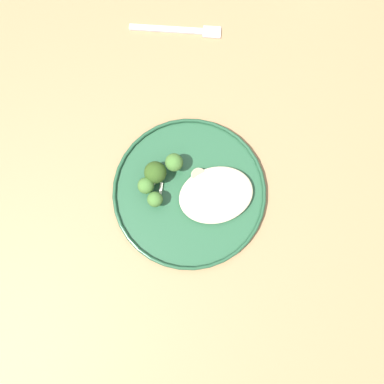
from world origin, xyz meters
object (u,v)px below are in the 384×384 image
at_px(seared_scallop_front_small, 229,191).
at_px(broccoli_floret_tall_stalk, 158,172).
at_px(dinner_plate, 192,193).
at_px(dinner_fork, 181,29).
at_px(broccoli_floret_center_pile, 177,162).
at_px(broccoli_floret_small_sprig, 158,201).
at_px(seared_scallop_large_seared, 226,202).
at_px(seared_scallop_left_edge, 201,192).
at_px(seared_scallop_right_edge, 201,175).
at_px(seared_scallop_on_noodles, 217,194).
at_px(broccoli_floret_front_edge, 148,185).

bearing_deg(seared_scallop_front_small, broccoli_floret_tall_stalk, -28.46).
xyz_separation_m(dinner_plate, seared_scallop_front_small, (-0.07, 0.02, 0.01)).
bearing_deg(seared_scallop_front_small, dinner_fork, -89.83).
distance_m(broccoli_floret_center_pile, dinner_fork, 0.29).
bearing_deg(broccoli_floret_small_sprig, broccoli_floret_center_pile, -129.91).
relative_size(seared_scallop_large_seared, broccoli_floret_center_pile, 0.42).
xyz_separation_m(seared_scallop_left_edge, dinner_fork, (-0.05, -0.34, -0.02)).
bearing_deg(seared_scallop_left_edge, seared_scallop_right_edge, -105.20).
height_order(seared_scallop_left_edge, broccoli_floret_center_pile, broccoli_floret_center_pile).
bearing_deg(seared_scallop_on_noodles, broccoli_floret_small_sprig, -7.04).
distance_m(seared_scallop_on_noodles, broccoli_floret_front_edge, 0.13).
height_order(seared_scallop_front_small, broccoli_floret_small_sprig, broccoli_floret_small_sprig).
distance_m(seared_scallop_on_noodles, dinner_fork, 0.35).
height_order(seared_scallop_front_small, broccoli_floret_front_edge, broccoli_floret_front_edge).
relative_size(seared_scallop_left_edge, broccoli_floret_small_sprig, 0.76).
bearing_deg(seared_scallop_right_edge, seared_scallop_left_edge, 74.80).
height_order(broccoli_floret_small_sprig, broccoli_floret_tall_stalk, broccoli_floret_tall_stalk).
height_order(seared_scallop_large_seared, broccoli_floret_front_edge, broccoli_floret_front_edge).
relative_size(broccoli_floret_center_pile, dinner_fork, 0.29).
distance_m(seared_scallop_large_seared, broccoli_floret_center_pile, 0.12).
bearing_deg(broccoli_floret_front_edge, seared_scallop_large_seared, 153.36).
distance_m(seared_scallop_front_small, broccoli_floret_tall_stalk, 0.14).
bearing_deg(seared_scallop_on_noodles, seared_scallop_large_seared, 123.00).
relative_size(seared_scallop_right_edge, broccoli_floret_front_edge, 0.64).
bearing_deg(seared_scallop_front_small, seared_scallop_on_noodles, 1.52).
bearing_deg(dinner_plate, broccoli_floret_center_pile, -76.63).
bearing_deg(broccoli_floret_small_sprig, dinner_plate, -177.17).
bearing_deg(seared_scallop_right_edge, broccoli_floret_center_pile, -39.37).
bearing_deg(seared_scallop_left_edge, dinner_plate, -14.02).
xyz_separation_m(broccoli_floret_tall_stalk, dinner_fork, (-0.12, -0.28, -0.04)).
xyz_separation_m(seared_scallop_left_edge, broccoli_floret_small_sprig, (0.08, -0.00, 0.02)).
height_order(seared_scallop_large_seared, seared_scallop_on_noodles, same).
xyz_separation_m(seared_scallop_front_small, seared_scallop_right_edge, (0.04, -0.04, 0.00)).
relative_size(dinner_plate, seared_scallop_front_small, 12.92).
bearing_deg(dinner_plate, seared_scallop_on_noodles, 159.22).
distance_m(seared_scallop_left_edge, broccoli_floret_center_pile, 0.07).
height_order(broccoli_floret_center_pile, broccoli_floret_tall_stalk, broccoli_floret_tall_stalk).
distance_m(broccoli_floret_front_edge, broccoli_floret_center_pile, 0.07).
xyz_separation_m(dinner_plate, dinner_fork, (-0.07, -0.33, -0.01)).
height_order(seared_scallop_front_small, broccoli_floret_center_pile, broccoli_floret_center_pile).
distance_m(dinner_plate, seared_scallop_right_edge, 0.04).
bearing_deg(seared_scallop_left_edge, dinner_fork, -98.47).
relative_size(dinner_plate, broccoli_floret_tall_stalk, 5.37).
bearing_deg(dinner_fork, broccoli_floret_tall_stalk, 67.33).
bearing_deg(seared_scallop_left_edge, seared_scallop_front_small, 167.07).
distance_m(seared_scallop_left_edge, dinner_fork, 0.34).
distance_m(dinner_plate, broccoli_floret_tall_stalk, 0.08).
bearing_deg(seared_scallop_left_edge, seared_scallop_on_noodles, 155.29).
distance_m(seared_scallop_on_noodles, broccoli_floret_center_pile, 0.10).
xyz_separation_m(broccoli_floret_small_sprig, broccoli_floret_center_pile, (-0.05, -0.06, 0.01)).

